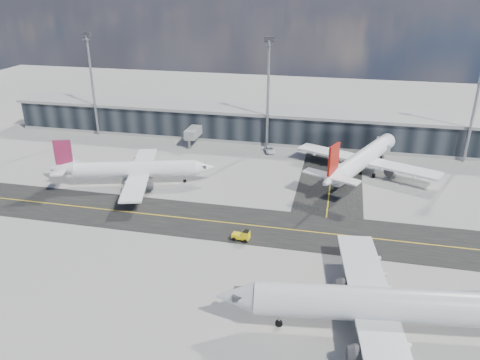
{
  "coord_description": "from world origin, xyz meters",
  "views": [
    {
      "loc": [
        19.22,
        -70.88,
        42.04
      ],
      "look_at": [
        0.41,
        12.95,
        5.0
      ],
      "focal_mm": 35.0,
      "sensor_mm": 36.0,
      "label": 1
    }
  ],
  "objects_px": {
    "airliner_af": "(133,169)",
    "airliner_near": "(390,306)",
    "baggage_tug": "(243,235)",
    "airliner_redtail": "(363,159)",
    "service_van": "(270,150)"
  },
  "relations": [
    {
      "from": "airliner_af",
      "to": "airliner_near",
      "type": "xyz_separation_m",
      "value": [
        51.77,
        -37.28,
        0.81
      ]
    },
    {
      "from": "airliner_af",
      "to": "baggage_tug",
      "type": "relative_size",
      "value": 10.68
    },
    {
      "from": "airliner_af",
      "to": "baggage_tug",
      "type": "distance_m",
      "value": 34.4
    },
    {
      "from": "airliner_redtail",
      "to": "airliner_af",
      "type": "bearing_deg",
      "value": -137.82
    },
    {
      "from": "airliner_near",
      "to": "airliner_af",
      "type": "bearing_deg",
      "value": 46.51
    },
    {
      "from": "airliner_near",
      "to": "service_van",
      "type": "bearing_deg",
      "value": 14.07
    },
    {
      "from": "airliner_redtail",
      "to": "service_van",
      "type": "distance_m",
      "value": 25.8
    },
    {
      "from": "airliner_af",
      "to": "airliner_near",
      "type": "distance_m",
      "value": 63.8
    },
    {
      "from": "airliner_redtail",
      "to": "service_van",
      "type": "height_order",
      "value": "airliner_redtail"
    },
    {
      "from": "airliner_redtail",
      "to": "service_van",
      "type": "xyz_separation_m",
      "value": [
        -23.47,
        10.23,
        -3.21
      ]
    },
    {
      "from": "airliner_near",
      "to": "baggage_tug",
      "type": "height_order",
      "value": "airliner_near"
    },
    {
      "from": "airliner_af",
      "to": "airliner_redtail",
      "type": "bearing_deg",
      "value": 92.28
    },
    {
      "from": "service_van",
      "to": "baggage_tug",
      "type": "bearing_deg",
      "value": -103.99
    },
    {
      "from": "service_van",
      "to": "airliner_af",
      "type": "bearing_deg",
      "value": -151.39
    },
    {
      "from": "airliner_af",
      "to": "airliner_redtail",
      "type": "distance_m",
      "value": 52.29
    }
  ]
}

